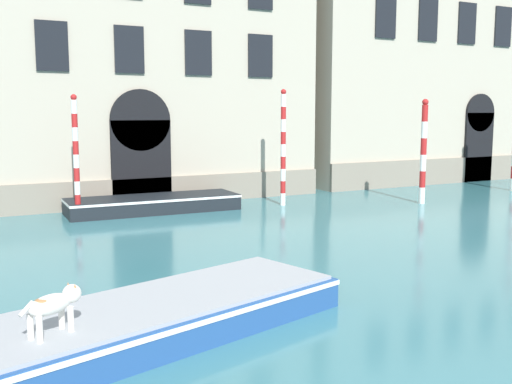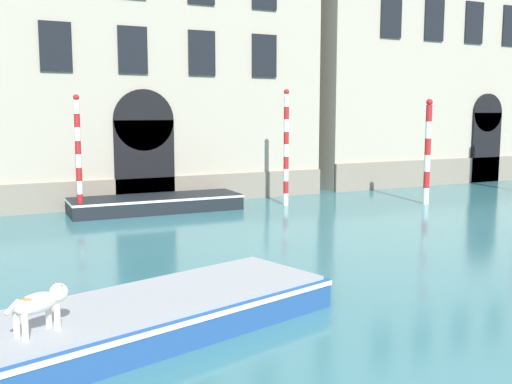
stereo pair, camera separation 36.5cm
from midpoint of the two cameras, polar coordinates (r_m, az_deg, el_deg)
boat_foreground at (r=9.82m, az=-10.64°, el=-11.56°), size 6.81×3.78×0.57m
dog_on_deck at (r=8.56m, az=-19.82°, el=-10.02°), size 0.87×0.57×0.63m
boat_moored_near_palazzo at (r=21.42m, az=-10.22°, el=-1.09°), size 6.05×2.06×0.55m
mooring_pole_0 at (r=22.34m, az=2.14°, el=4.26°), size 0.20×0.20×4.33m
mooring_pole_1 at (r=23.59m, az=15.24°, el=3.76°), size 0.24×0.24×3.98m
mooring_pole_2 at (r=19.98m, az=-17.27°, el=3.12°), size 0.19×0.19×4.05m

